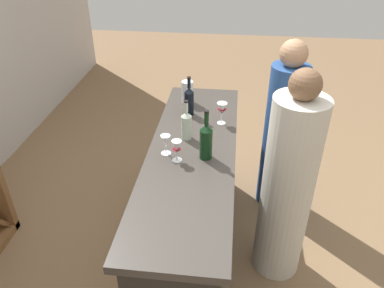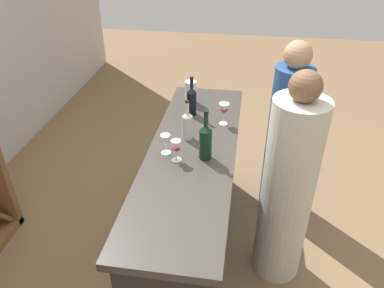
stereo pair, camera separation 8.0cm
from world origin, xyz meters
name	(u,v)px [view 1 (the left image)]	position (x,y,z in m)	size (l,w,h in m)	color
ground_plane	(192,251)	(0.00, 0.00, 0.00)	(12.00, 12.00, 0.00)	#846647
bar_counter	(192,205)	(0.00, 0.00, 0.49)	(1.99, 0.58, 0.97)	#2A2723
wine_bottle_leftmost_dark_green	(206,140)	(-0.07, -0.10, 1.10)	(0.08, 0.08, 0.34)	black
wine_bottle_second_left_clear_pale	(186,124)	(0.15, 0.06, 1.08)	(0.07, 0.07, 0.29)	#B7C6B2
wine_bottle_center_near_black	(189,100)	(0.51, 0.08, 1.09)	(0.07, 0.07, 0.31)	black
wine_glass_near_left	(222,109)	(0.39, -0.17, 1.09)	(0.08, 0.08, 0.17)	white
wine_glass_near_center	(177,148)	(-0.13, 0.08, 1.07)	(0.07, 0.07, 0.15)	white
wine_glass_near_right	(166,141)	(-0.06, 0.16, 1.06)	(0.07, 0.07, 0.14)	white
water_pitcher	(187,92)	(0.71, 0.12, 1.06)	(0.09, 0.09, 0.19)	silver
person_left_guest	(282,134)	(0.73, -0.68, 0.71)	(0.36, 0.36, 1.52)	#284C8C
person_center_guest	(287,189)	(-0.04, -0.65, 0.73)	(0.39, 0.39, 1.59)	beige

